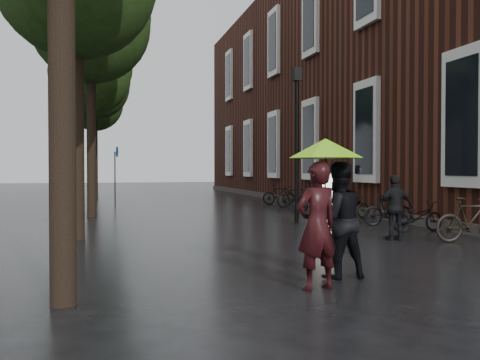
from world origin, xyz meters
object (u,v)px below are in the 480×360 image
object	(u,v)px
pedestrian_walking	(395,207)
person_burgundy	(317,226)
ad_lightbox	(329,189)
lamp_post	(297,129)
person_black	(338,220)
parked_bicycles	(346,205)

from	to	relation	value
pedestrian_walking	person_burgundy	bearing A→B (deg)	48.49
person_burgundy	ad_lightbox	distance (m)	12.39
pedestrian_walking	ad_lightbox	size ratio (longest dim) A/B	0.85
ad_lightbox	lamp_post	distance (m)	4.38
pedestrian_walking	ad_lightbox	xyz separation A→B (m)	(1.65, 7.10, 0.14)
person_burgundy	pedestrian_walking	distance (m)	5.53
person_black	parked_bicycles	xyz separation A→B (m)	(4.64, 8.79, -0.44)
parked_bicycles	lamp_post	world-z (taller)	lamp_post
parked_bicycles	ad_lightbox	size ratio (longest dim) A/B	7.40
pedestrian_walking	ad_lightbox	world-z (taller)	ad_lightbox
parked_bicycles	pedestrian_walking	bearing A→B (deg)	-105.43
parked_bicycles	person_burgundy	bearing A→B (deg)	-119.18
person_burgundy	person_black	world-z (taller)	person_black
parked_bicycles	ad_lightbox	world-z (taller)	ad_lightbox
parked_bicycles	lamp_post	size ratio (longest dim) A/B	2.81
person_black	ad_lightbox	xyz separation A→B (m)	(4.81, 10.53, 0.02)
person_black	ad_lightbox	distance (m)	11.58
person_black	pedestrian_walking	size ratio (longest dim) A/B	1.16
person_black	parked_bicycles	world-z (taller)	person_black
person_black	lamp_post	world-z (taller)	lamp_post
person_burgundy	parked_bicycles	xyz separation A→B (m)	(5.25, 9.40, -0.44)
ad_lightbox	pedestrian_walking	bearing A→B (deg)	-126.85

